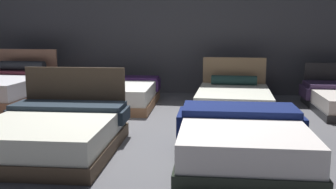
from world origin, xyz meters
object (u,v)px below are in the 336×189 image
at_px(bed_5, 115,94).
at_px(bed_6, 234,98).
at_px(bed_2, 242,141).
at_px(bed_4, 6,89).
at_px(bed_1, 53,133).

relative_size(bed_5, bed_6, 1.01).
relative_size(bed_2, bed_6, 0.93).
distance_m(bed_2, bed_4, 5.65).
distance_m(bed_4, bed_5, 2.38).
distance_m(bed_1, bed_2, 2.37).
height_order(bed_4, bed_5, bed_4).
bearing_deg(bed_1, bed_4, 126.55).
distance_m(bed_2, bed_5, 3.86).
distance_m(bed_4, bed_6, 4.77).
relative_size(bed_4, bed_6, 1.06).
height_order(bed_1, bed_6, bed_1).
distance_m(bed_1, bed_5, 2.96).
relative_size(bed_2, bed_4, 0.88).
bearing_deg(bed_6, bed_5, -175.46).
relative_size(bed_1, bed_4, 0.91).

